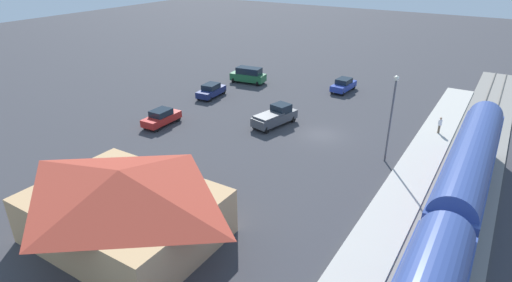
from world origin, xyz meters
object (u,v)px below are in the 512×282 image
pickup_charcoal (275,116)px  light_pole_near_platform (392,109)px  pedestrian_on_platform (440,124)px  passenger_train (445,242)px  station_building (123,203)px  sedan_blue (344,85)px  sedan_navy (211,90)px  suv_green (248,75)px  sedan_red (161,117)px

pickup_charcoal → light_pole_near_platform: light_pole_near_platform is taller
pedestrian_on_platform → passenger_train: bearing=99.9°
station_building → pedestrian_on_platform: (-14.18, -28.12, -1.29)m
sedan_blue → pickup_charcoal: bearing=82.9°
sedan_blue → light_pole_near_platform: (-10.57, 17.16, 4.05)m
sedan_navy → suv_green: 7.81m
passenger_train → suv_green: (30.22, -27.07, -1.71)m
station_building → sedan_red: size_ratio=2.73×
pedestrian_on_platform → sedan_blue: 16.13m
sedan_navy → suv_green: suv_green is taller
passenger_train → sedan_navy: bearing=-32.0°
sedan_navy → pedestrian_on_platform: bearing=-174.7°
passenger_train → pedestrian_on_platform: (3.82, -21.80, -1.58)m
suv_green → sedan_blue: (-12.85, -3.47, -0.27)m
station_building → sedan_navy: 28.71m
sedan_navy → passenger_train: bearing=148.0°
pedestrian_on_platform → suv_green: 26.92m
passenger_train → pickup_charcoal: 24.76m
sedan_navy → sedan_blue: same height
passenger_train → suv_green: 40.61m
passenger_train → light_pole_near_platform: (6.80, -13.39, 2.07)m
sedan_red → passenger_train: bearing=163.1°
pickup_charcoal → sedan_blue: size_ratio=1.23×
sedan_navy → pickup_charcoal: bearing=161.7°
light_pole_near_platform → sedan_blue: bearing=-58.4°
pedestrian_on_platform → sedan_blue: size_ratio=0.37×
sedan_red → light_pole_near_platform: (-22.83, -4.37, 4.05)m
sedan_navy → sedan_blue: size_ratio=1.01×
sedan_blue → sedan_navy: bearing=39.8°
passenger_train → sedan_red: size_ratio=8.50×
pedestrian_on_platform → suv_green: suv_green is taller
sedan_blue → sedan_red: bearing=60.3°
suv_green → pickup_charcoal: (-10.96, 11.61, -0.12)m
pickup_charcoal → sedan_red: bearing=31.9°
station_building → pickup_charcoal: bearing=-86.7°
sedan_blue → station_building: bearing=89.0°
pickup_charcoal → sedan_blue: pickup_charcoal is taller
suv_green → sedan_blue: bearing=-164.9°
sedan_red → light_pole_near_platform: light_pole_near_platform is taller
pickup_charcoal → light_pole_near_platform: 13.22m
sedan_blue → light_pole_near_platform: bearing=121.6°
passenger_train → station_building: passenger_train is taller
passenger_train → sedan_blue: 35.20m
pickup_charcoal → light_pole_near_platform: (-12.46, 2.08, 3.90)m
pickup_charcoal → sedan_blue: 15.20m
sedan_navy → pickup_charcoal: size_ratio=0.82×
suv_green → sedan_blue: size_ratio=1.11×
station_building → suv_green: size_ratio=2.42×
sedan_navy → sedan_red: 10.36m
pedestrian_on_platform → sedan_red: (25.81, 12.78, -0.40)m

